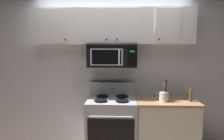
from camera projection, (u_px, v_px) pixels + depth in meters
name	position (u px, v px, depth m)	size (l,w,h in m)	color
back_wall	(113.00, 68.00, 3.53)	(5.20, 0.10, 2.70)	silver
stove_range	(112.00, 126.00, 3.27)	(0.76, 0.69, 1.12)	#B7BABF
over_range_microwave	(112.00, 55.00, 3.26)	(0.76, 0.43, 0.35)	black
upper_cabinets	(112.00, 27.00, 3.24)	(2.50, 0.36, 0.55)	silver
counter_segment	(165.00, 128.00, 3.24)	(0.93, 0.65, 0.90)	white
utensil_crock_cream	(164.00, 96.00, 3.08)	(0.13, 0.13, 0.35)	beige
salt_shaker	(157.00, 93.00, 3.38)	(0.04, 0.04, 0.11)	white
pepper_mill	(191.00, 95.00, 3.08)	(0.05, 0.05, 0.19)	brown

